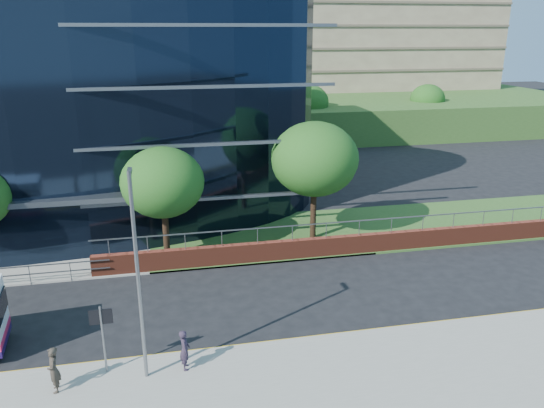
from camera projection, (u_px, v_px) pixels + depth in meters
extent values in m
cube|color=#2D511E|center=(422.00, 224.00, 35.80)|extent=(36.00, 8.00, 0.12)
cube|color=black|center=(9.00, 93.00, 39.95)|extent=(38.00, 16.00, 16.00)
cube|color=maroon|center=(390.00, 242.00, 31.42)|extent=(34.00, 0.40, 1.20)
cube|color=slate|center=(392.00, 218.00, 30.95)|extent=(34.00, 0.06, 0.06)
cube|color=#2D511E|center=(331.00, 104.00, 78.55)|extent=(60.00, 42.00, 4.00)
cylinder|color=slate|center=(103.00, 339.00, 19.85)|extent=(0.08, 0.08, 2.80)
cube|color=black|center=(101.00, 317.00, 19.57)|extent=(0.85, 0.06, 0.60)
cylinder|color=black|center=(166.00, 233.00, 30.18)|extent=(0.36, 0.36, 3.08)
ellipsoid|color=#1A4D16|center=(163.00, 182.00, 29.23)|extent=(4.62, 4.62, 3.93)
cylinder|color=black|center=(313.00, 213.00, 32.79)|extent=(0.36, 0.36, 3.52)
ellipsoid|color=#1A4D16|center=(315.00, 159.00, 31.70)|extent=(5.28, 5.28, 4.49)
cylinder|color=black|center=(308.00, 128.00, 62.28)|extent=(0.36, 0.36, 3.08)
ellipsoid|color=#1A4D16|center=(309.00, 102.00, 61.33)|extent=(4.62, 4.62, 3.93)
cylinder|color=black|center=(425.00, 121.00, 67.27)|extent=(0.36, 0.36, 2.86)
ellipsoid|color=#1A4D16|center=(427.00, 99.00, 66.39)|extent=(4.29, 4.29, 3.65)
cylinder|color=slate|center=(138.00, 280.00, 18.76)|extent=(0.14, 0.14, 8.00)
cube|color=slate|center=(129.00, 171.00, 17.86)|extent=(0.15, 0.70, 0.12)
imported|color=#2A2030|center=(185.00, 350.00, 20.22)|extent=(0.40, 0.60, 1.64)
imported|color=#332B23|center=(54.00, 370.00, 18.93)|extent=(0.52, 0.70, 1.75)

